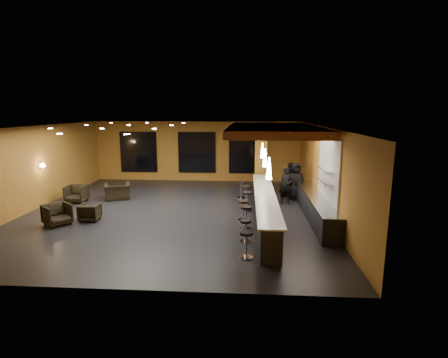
# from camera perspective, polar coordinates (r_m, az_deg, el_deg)

# --- Properties ---
(floor) EXTENTS (12.00, 13.00, 0.10)m
(floor) POSITION_cam_1_polar(r_m,az_deg,el_deg) (14.79, -7.92, -5.41)
(floor) COLOR black
(floor) RESTS_ON ground
(ceiling) EXTENTS (12.00, 13.00, 0.10)m
(ceiling) POSITION_cam_1_polar(r_m,az_deg,el_deg) (14.20, -8.31, 8.65)
(ceiling) COLOR black
(wall_back) EXTENTS (12.00, 0.10, 3.50)m
(wall_back) POSITION_cam_1_polar(r_m,az_deg,el_deg) (20.78, -4.41, 4.52)
(wall_back) COLOR #A46B24
(wall_back) RESTS_ON floor
(wall_front) EXTENTS (12.00, 0.10, 3.50)m
(wall_front) POSITION_cam_1_polar(r_m,az_deg,el_deg) (8.26, -17.48, -6.23)
(wall_front) COLOR #A46B24
(wall_front) RESTS_ON floor
(wall_left) EXTENTS (0.10, 13.00, 3.50)m
(wall_left) POSITION_cam_1_polar(r_m,az_deg,el_deg) (16.72, -28.86, 1.54)
(wall_left) COLOR #A46B24
(wall_left) RESTS_ON floor
(wall_right) EXTENTS (0.10, 13.00, 3.50)m
(wall_right) POSITION_cam_1_polar(r_m,az_deg,el_deg) (14.42, 16.14, 1.16)
(wall_right) COLOR #A46B24
(wall_right) RESTS_ON floor
(wood_soffit) EXTENTS (3.60, 8.00, 0.28)m
(wood_soffit) POSITION_cam_1_polar(r_m,az_deg,el_deg) (14.93, 7.89, 8.05)
(wood_soffit) COLOR #B76035
(wood_soffit) RESTS_ON ceiling
(window_left) EXTENTS (2.20, 0.06, 2.40)m
(window_left) POSITION_cam_1_polar(r_m,az_deg,el_deg) (21.46, -13.77, 4.31)
(window_left) COLOR black
(window_left) RESTS_ON wall_back
(window_center) EXTENTS (2.20, 0.06, 2.40)m
(window_center) POSITION_cam_1_polar(r_m,az_deg,el_deg) (20.68, -4.45, 4.35)
(window_center) COLOR black
(window_center) RESTS_ON wall_back
(window_right) EXTENTS (2.20, 0.06, 2.40)m
(window_right) POSITION_cam_1_polar(r_m,az_deg,el_deg) (20.46, 3.91, 4.28)
(window_right) COLOR black
(window_right) RESTS_ON wall_back
(tile_backsplash) EXTENTS (0.06, 3.20, 2.40)m
(tile_backsplash) POSITION_cam_1_polar(r_m,az_deg,el_deg) (13.39, 16.72, 1.48)
(tile_backsplash) COLOR white
(tile_backsplash) RESTS_ON wall_right
(bar_counter) EXTENTS (0.60, 8.00, 1.00)m
(bar_counter) POSITION_cam_1_polar(r_m,az_deg,el_deg) (13.40, 6.65, -4.69)
(bar_counter) COLOR black
(bar_counter) RESTS_ON floor
(bar_top) EXTENTS (0.78, 8.10, 0.05)m
(bar_top) POSITION_cam_1_polar(r_m,az_deg,el_deg) (13.27, 6.70, -2.51)
(bar_top) COLOR silver
(bar_top) RESTS_ON bar_counter
(prep_counter) EXTENTS (0.70, 6.00, 0.86)m
(prep_counter) POSITION_cam_1_polar(r_m,az_deg,el_deg) (14.14, 14.69, -4.44)
(prep_counter) COLOR black
(prep_counter) RESTS_ON floor
(prep_top) EXTENTS (0.72, 6.00, 0.03)m
(prep_top) POSITION_cam_1_polar(r_m,az_deg,el_deg) (14.03, 14.78, -2.65)
(prep_top) COLOR silver
(prep_top) RESTS_ON prep_counter
(wall_shelf_lower) EXTENTS (0.30, 1.50, 0.03)m
(wall_shelf_lower) POSITION_cam_1_polar(r_m,az_deg,el_deg) (13.24, 16.22, -0.36)
(wall_shelf_lower) COLOR silver
(wall_shelf_lower) RESTS_ON wall_right
(wall_shelf_upper) EXTENTS (0.30, 1.50, 0.03)m
(wall_shelf_upper) POSITION_cam_1_polar(r_m,az_deg,el_deg) (13.16, 16.33, 1.56)
(wall_shelf_upper) COLOR silver
(wall_shelf_upper) RESTS_ON wall_right
(column) EXTENTS (0.60, 0.60, 3.50)m
(column) POSITION_cam_1_polar(r_m,az_deg,el_deg) (17.65, 6.03, 3.31)
(column) COLOR olive
(column) RESTS_ON floor
(wall_sconce) EXTENTS (0.22, 0.22, 0.22)m
(wall_sconce) POSITION_cam_1_polar(r_m,az_deg,el_deg) (17.04, -27.50, 1.99)
(wall_sconce) COLOR #FFE5B2
(wall_sconce) RESTS_ON wall_left
(pendant_0) EXTENTS (0.20, 0.20, 0.70)m
(pendant_0) POSITION_cam_1_polar(r_m,az_deg,el_deg) (11.04, 7.36, 1.72)
(pendant_0) COLOR white
(pendant_0) RESTS_ON wood_soffit
(pendant_1) EXTENTS (0.20, 0.20, 0.70)m
(pendant_1) POSITION_cam_1_polar(r_m,az_deg,el_deg) (13.51, 6.73, 3.46)
(pendant_1) COLOR white
(pendant_1) RESTS_ON wood_soffit
(pendant_2) EXTENTS (0.20, 0.20, 0.70)m
(pendant_2) POSITION_cam_1_polar(r_m,az_deg,el_deg) (15.99, 6.29, 4.66)
(pendant_2) COLOR white
(pendant_2) RESTS_ON wood_soffit
(staff_a) EXTENTS (0.65, 0.45, 1.69)m
(staff_a) POSITION_cam_1_polar(r_m,az_deg,el_deg) (15.80, 10.11, -1.07)
(staff_a) COLOR black
(staff_a) RESTS_ON floor
(staff_b) EXTENTS (0.87, 0.70, 1.70)m
(staff_b) POSITION_cam_1_polar(r_m,az_deg,el_deg) (16.99, 11.00, -0.22)
(staff_b) COLOR black
(staff_b) RESTS_ON floor
(staff_c) EXTENTS (0.91, 0.64, 1.76)m
(staff_c) POSITION_cam_1_polar(r_m,az_deg,el_deg) (16.63, 11.66, -0.39)
(staff_c) COLOR black
(staff_c) RESTS_ON floor
(armchair_a) EXTENTS (1.20, 1.20, 0.79)m
(armchair_a) POSITION_cam_1_polar(r_m,az_deg,el_deg) (14.23, -25.60, -5.24)
(armchair_a) COLOR black
(armchair_a) RESTS_ON floor
(armchair_b) EXTENTS (0.75, 0.77, 0.66)m
(armchair_b) POSITION_cam_1_polar(r_m,az_deg,el_deg) (14.29, -21.06, -5.08)
(armchair_b) COLOR black
(armchair_b) RESTS_ON floor
(armchair_c) EXTENTS (0.85, 0.87, 0.79)m
(armchair_c) POSITION_cam_1_polar(r_m,az_deg,el_deg) (17.34, -22.95, -2.22)
(armchair_c) COLOR black
(armchair_c) RESTS_ON floor
(armchair_d) EXTENTS (1.43, 1.35, 0.74)m
(armchair_d) POSITION_cam_1_polar(r_m,az_deg,el_deg) (17.26, -17.03, -1.96)
(armchair_d) COLOR black
(armchair_d) RESTS_ON floor
(bar_stool_0) EXTENTS (0.39, 0.39, 0.78)m
(bar_stool_0) POSITION_cam_1_polar(r_m,az_deg,el_deg) (10.06, 3.65, -10.11)
(bar_stool_0) COLOR silver
(bar_stool_0) RESTS_ON floor
(bar_stool_1) EXTENTS (0.37, 0.37, 0.73)m
(bar_stool_1) POSITION_cam_1_polar(r_m,az_deg,el_deg) (11.22, 3.52, -8.00)
(bar_stool_1) COLOR silver
(bar_stool_1) RESTS_ON floor
(bar_stool_2) EXTENTS (0.43, 0.43, 0.84)m
(bar_stool_2) POSITION_cam_1_polar(r_m,az_deg,el_deg) (12.35, 3.62, -5.82)
(bar_stool_2) COLOR silver
(bar_stool_2) RESTS_ON floor
(bar_stool_3) EXTENTS (0.40, 0.40, 0.78)m
(bar_stool_3) POSITION_cam_1_polar(r_m,az_deg,el_deg) (13.33, 3.15, -4.71)
(bar_stool_3) COLOR silver
(bar_stool_3) RESTS_ON floor
(bar_stool_4) EXTENTS (0.41, 0.41, 0.81)m
(bar_stool_4) POSITION_cam_1_polar(r_m,az_deg,el_deg) (14.58, 3.80, -3.25)
(bar_stool_4) COLOR silver
(bar_stool_4) RESTS_ON floor
(bar_stool_5) EXTENTS (0.42, 0.42, 0.83)m
(bar_stool_5) POSITION_cam_1_polar(r_m,az_deg,el_deg) (15.66, 3.65, -2.19)
(bar_stool_5) COLOR silver
(bar_stool_5) RESTS_ON floor
(bar_stool_6) EXTENTS (0.41, 0.41, 0.80)m
(bar_stool_6) POSITION_cam_1_polar(r_m,az_deg,el_deg) (16.69, 2.86, -1.41)
(bar_stool_6) COLOR silver
(bar_stool_6) RESTS_ON floor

